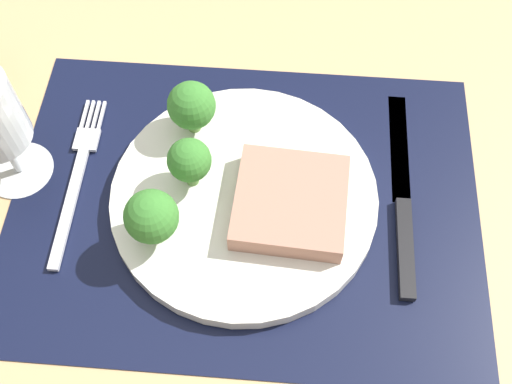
% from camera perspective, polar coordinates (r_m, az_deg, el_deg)
% --- Properties ---
extents(ground_plane, '(1.40, 1.10, 0.03)m').
position_cam_1_polar(ground_plane, '(0.60, -1.07, -1.73)').
color(ground_plane, tan).
extents(placemat, '(0.45, 0.33, 0.00)m').
position_cam_1_polar(placemat, '(0.59, -1.09, -0.97)').
color(placemat, black).
rests_on(placemat, ground_plane).
extents(plate, '(0.25, 0.25, 0.02)m').
position_cam_1_polar(plate, '(0.58, -1.11, -0.52)').
color(plate, silver).
rests_on(plate, placemat).
extents(steak, '(0.11, 0.11, 0.02)m').
position_cam_1_polar(steak, '(0.56, 3.22, -0.95)').
color(steak, tan).
rests_on(steak, plate).
extents(broccoli_front_edge, '(0.05, 0.05, 0.06)m').
position_cam_1_polar(broccoli_front_edge, '(0.59, -6.01, 7.97)').
color(broccoli_front_edge, '#6B994C').
rests_on(broccoli_front_edge, plate).
extents(broccoli_back_left, '(0.05, 0.05, 0.06)m').
position_cam_1_polar(broccoli_back_left, '(0.53, -9.69, -2.32)').
color(broccoli_back_left, '#6B994C').
rests_on(broccoli_back_left, plate).
extents(broccoli_center, '(0.04, 0.04, 0.06)m').
position_cam_1_polar(broccoli_center, '(0.55, -6.22, 2.91)').
color(broccoli_center, '#5B8942').
rests_on(broccoli_center, plate).
extents(fork, '(0.02, 0.19, 0.01)m').
position_cam_1_polar(fork, '(0.63, -16.28, 1.40)').
color(fork, silver).
rests_on(fork, placemat).
extents(knife, '(0.02, 0.23, 0.01)m').
position_cam_1_polar(knife, '(0.60, 13.50, -1.26)').
color(knife, black).
rests_on(knife, placemat).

